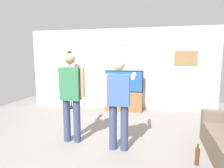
# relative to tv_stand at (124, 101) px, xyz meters

# --- Properties ---
(ground_plane) EXTENTS (8.40, 8.40, 0.00)m
(ground_plane) POSITION_rel_tv_stand_xyz_m (-0.20, -2.60, -0.30)
(ground_plane) COLOR gray
(back_wall) EXTENTS (6.40, 0.10, 2.70)m
(back_wall) POSITION_rel_tv_stand_xyz_m (-0.20, 0.35, 1.05)
(back_wall) COLOR silver
(back_wall) RESTS_ON ground_plane
(tv_stand) EXTENTS (1.20, 0.55, 0.60)m
(tv_stand) POSITION_rel_tv_stand_xyz_m (0.00, 0.00, 0.00)
(tv_stand) COLOR olive
(tv_stand) RESTS_ON ground_plane
(television) EXTENTS (1.24, 0.07, 0.71)m
(television) POSITION_rel_tv_stand_xyz_m (-0.00, 0.05, 0.65)
(television) COLOR black
(television) RESTS_ON tv_stand
(wall_clock) EXTENTS (0.27, 0.03, 0.27)m
(wall_clock) POSITION_rel_tv_stand_xyz_m (-0.00, 0.29, 1.95)
(wall_clock) COLOR white
(framed_picture) EXTENTS (0.70, 0.04, 0.45)m
(framed_picture) POSITION_rel_tv_stand_xyz_m (1.94, 0.30, 1.42)
(framed_picture) COLOR #997047
(floor_lamp) EXTENTS (0.32, 0.32, 1.97)m
(floor_lamp) POSITION_rel_tv_stand_xyz_m (-1.81, -0.09, 1.11)
(floor_lamp) COLOR black
(floor_lamp) RESTS_ON ground_plane
(person_standing_nearer_lamp) EXTENTS (0.57, 0.78, 1.77)m
(person_standing_nearer_lamp) POSITION_rel_tv_stand_xyz_m (-0.76, -2.46, 0.70)
(person_standing_nearer_lamp) COLOR #384266
(person_standing_nearer_lamp) RESTS_ON ground_plane
(person_standing_nearer_couch) EXTENTS (0.56, 0.78, 1.66)m
(person_standing_nearer_couch) POSITION_rel_tv_stand_xyz_m (0.21, -2.61, 0.64)
(person_standing_nearer_couch) COLOR #384266
(person_standing_nearer_couch) RESTS_ON ground_plane
(beverage_bottle) EXTENTS (0.07, 0.07, 0.35)m
(beverage_bottle) POSITION_rel_tv_stand_xyz_m (1.49, -2.89, -0.15)
(beverage_bottle) COLOR #592D19
(beverage_bottle) RESTS_ON ground_plane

